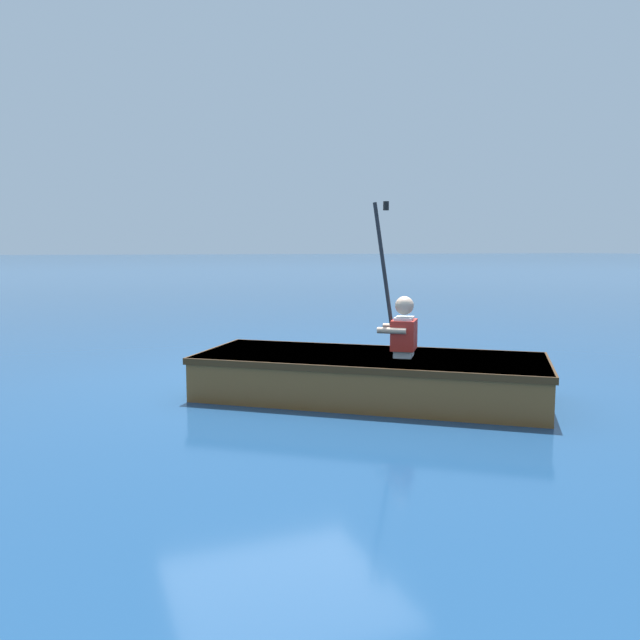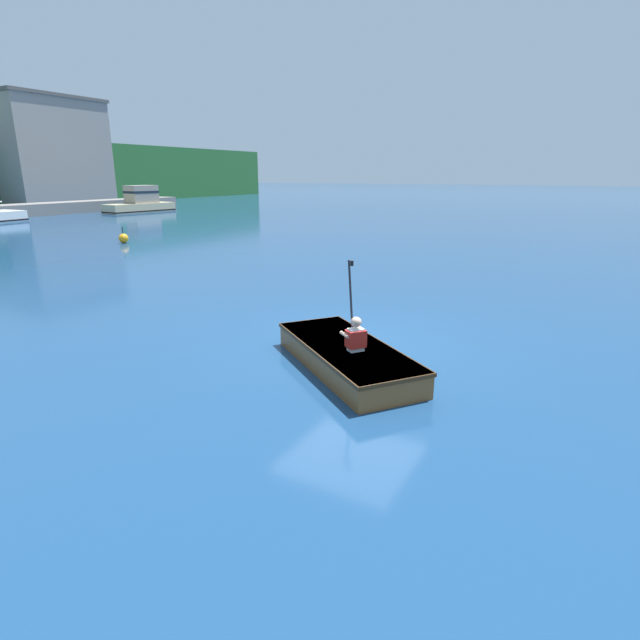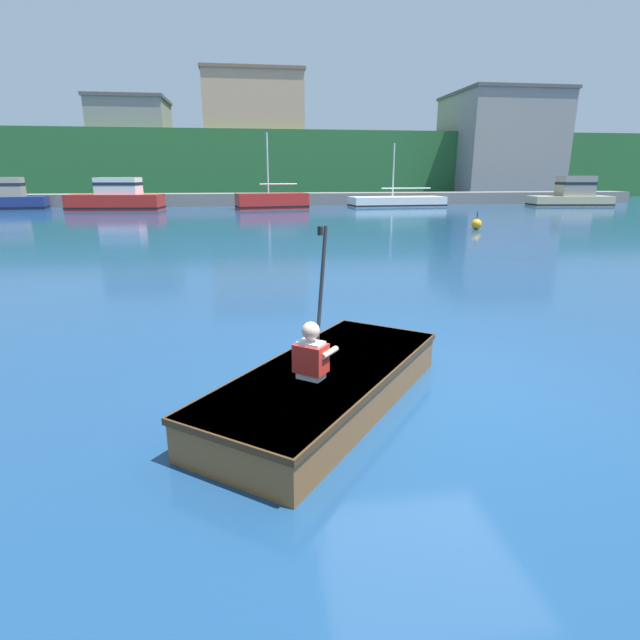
% 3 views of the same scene
% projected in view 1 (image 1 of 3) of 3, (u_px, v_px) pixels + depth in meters
% --- Properties ---
extents(ground_plane, '(300.00, 300.00, 0.00)m').
position_uv_depth(ground_plane, '(281.00, 377.00, 6.83)').
color(ground_plane, navy).
extents(rowboat_foreground, '(2.93, 3.30, 0.41)m').
position_uv_depth(rowboat_foreground, '(364.00, 373.00, 5.83)').
color(rowboat_foreground, brown).
rests_on(rowboat_foreground, ground).
extents(person_paddler, '(0.45, 0.45, 1.41)m').
position_uv_depth(person_paddler, '(403.00, 328.00, 5.69)').
color(person_paddler, silver).
rests_on(person_paddler, rowboat_foreground).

